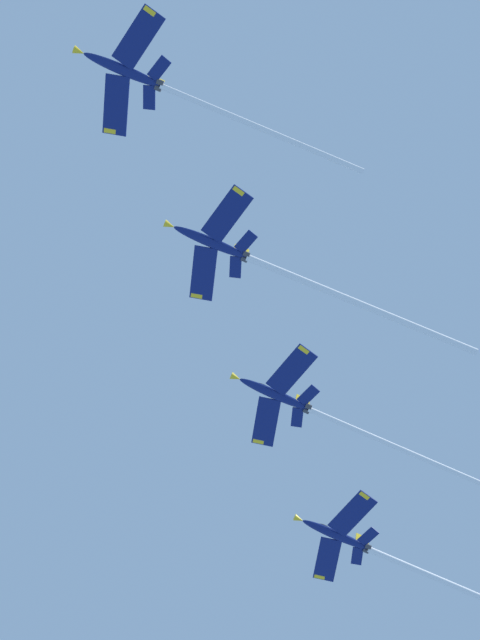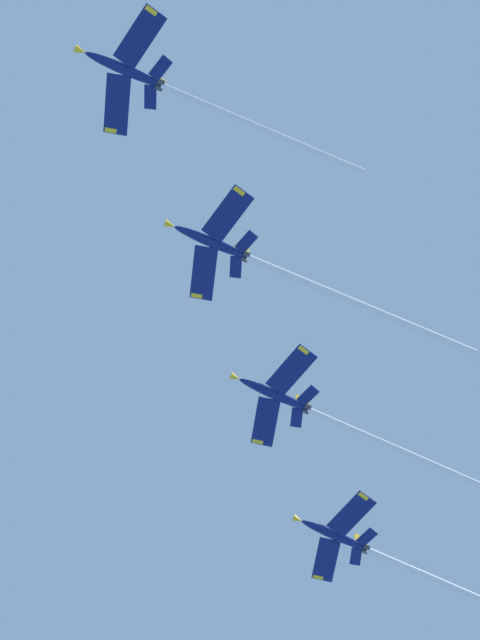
{
  "view_description": "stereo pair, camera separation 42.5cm",
  "coord_description": "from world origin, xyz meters",
  "px_view_note": "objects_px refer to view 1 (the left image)",
  "views": [
    {
      "loc": [
        9.31,
        32.01,
        1.89
      ],
      "look_at": [
        -63.16,
        -12.24,
        154.49
      ],
      "focal_mm": 62.94,
      "sensor_mm": 36.0,
      "label": 1
    },
    {
      "loc": [
        9.53,
        31.64,
        1.89
      ],
      "look_at": [
        -63.16,
        -12.24,
        154.49
      ],
      "focal_mm": 62.94,
      "sensor_mm": 36.0,
      "label": 2
    }
  ],
  "objects_px": {
    "jet_lead": "(171,90)",
    "jet_fourth": "(390,558)",
    "jet_third": "(325,416)",
    "jet_second": "(285,273)"
  },
  "relations": [
    {
      "from": "jet_lead",
      "to": "jet_fourth",
      "type": "bearing_deg",
      "value": -173.17
    },
    {
      "from": "jet_lead",
      "to": "jet_fourth",
      "type": "distance_m",
      "value": 85.7
    },
    {
      "from": "jet_fourth",
      "to": "jet_second",
      "type": "bearing_deg",
      "value": 11.1
    },
    {
      "from": "jet_lead",
      "to": "jet_third",
      "type": "relative_size",
      "value": 0.9
    },
    {
      "from": "jet_lead",
      "to": "jet_second",
      "type": "bearing_deg",
      "value": 179.72
    },
    {
      "from": "jet_lead",
      "to": "jet_third",
      "type": "xyz_separation_m",
      "value": [
        -55.86,
        -6.51,
        -7.9
      ]
    },
    {
      "from": "jet_second",
      "to": "jet_third",
      "type": "height_order",
      "value": "jet_second"
    },
    {
      "from": "jet_lead",
      "to": "jet_second",
      "type": "distance_m",
      "value": 32.3
    },
    {
      "from": "jet_fourth",
      "to": "jet_third",
      "type": "bearing_deg",
      "value": 7.18
    },
    {
      "from": "jet_lead",
      "to": "jet_third",
      "type": "bearing_deg",
      "value": -173.35
    }
  ]
}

